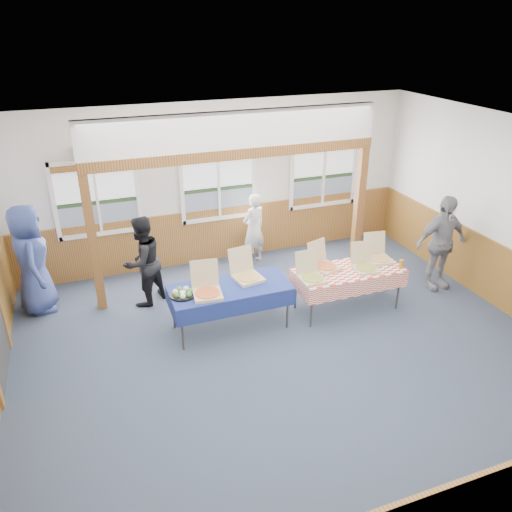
# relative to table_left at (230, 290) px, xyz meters

# --- Properties ---
(floor) EXTENTS (8.00, 8.00, 0.00)m
(floor) POSITION_rel_table_left_xyz_m (0.59, -0.92, -0.70)
(floor) COLOR #2C3648
(floor) RESTS_ON ground
(ceiling) EXTENTS (8.00, 8.00, 0.00)m
(ceiling) POSITION_rel_table_left_xyz_m (0.59, -0.92, 2.50)
(ceiling) COLOR white
(ceiling) RESTS_ON wall_back
(wall_back) EXTENTS (8.00, 0.00, 8.00)m
(wall_back) POSITION_rel_table_left_xyz_m (0.59, 2.58, 0.90)
(wall_back) COLOR silver
(wall_back) RESTS_ON floor
(wall_front) EXTENTS (8.00, 0.00, 8.00)m
(wall_front) POSITION_rel_table_left_xyz_m (0.59, -4.42, 0.90)
(wall_front) COLOR silver
(wall_front) RESTS_ON floor
(wainscot_back) EXTENTS (7.98, 0.05, 1.10)m
(wainscot_back) POSITION_rel_table_left_xyz_m (0.59, 2.55, -0.15)
(wainscot_back) COLOR brown
(wainscot_back) RESTS_ON floor
(wainscot_right) EXTENTS (0.05, 6.98, 1.10)m
(wainscot_right) POSITION_rel_table_left_xyz_m (4.57, -0.92, -0.15)
(wainscot_right) COLOR brown
(wainscot_right) RESTS_ON floor
(window_left) EXTENTS (1.56, 0.10, 1.46)m
(window_left) POSITION_rel_table_left_xyz_m (-1.71, 2.53, 0.98)
(window_left) COLOR white
(window_left) RESTS_ON wall_back
(window_mid) EXTENTS (1.56, 0.10, 1.46)m
(window_mid) POSITION_rel_table_left_xyz_m (0.59, 2.53, 0.98)
(window_mid) COLOR white
(window_mid) RESTS_ON wall_back
(window_right) EXTENTS (1.56, 0.10, 1.46)m
(window_right) POSITION_rel_table_left_xyz_m (2.89, 2.53, 0.98)
(window_right) COLOR white
(window_right) RESTS_ON wall_back
(post_left) EXTENTS (0.15, 0.15, 2.40)m
(post_left) POSITION_rel_table_left_xyz_m (-1.91, 1.38, 0.50)
(post_left) COLOR #5D3214
(post_left) RESTS_ON floor
(post_right) EXTENTS (0.15, 0.15, 2.40)m
(post_right) POSITION_rel_table_left_xyz_m (3.09, 1.38, 0.50)
(post_right) COLOR #5D3214
(post_right) RESTS_ON floor
(cross_beam) EXTENTS (5.15, 0.18, 0.18)m
(cross_beam) POSITION_rel_table_left_xyz_m (0.59, 1.38, 1.79)
(cross_beam) COLOR #5D3214
(cross_beam) RESTS_ON post_left
(table_left) EXTENTS (2.04, 1.28, 0.76)m
(table_left) POSITION_rel_table_left_xyz_m (0.00, 0.00, 0.00)
(table_left) COLOR #2F2F2F
(table_left) RESTS_ON floor
(table_right) EXTENTS (1.93, 1.09, 0.76)m
(table_right) POSITION_rel_table_left_xyz_m (2.05, -0.13, -0.00)
(table_right) COLOR #2F2F2F
(table_right) RESTS_ON floor
(pizza_box_a) EXTENTS (0.49, 0.57, 0.47)m
(pizza_box_a) POSITION_rel_table_left_xyz_m (-0.39, -0.11, 0.12)
(pizza_box_a) COLOR tan
(pizza_box_a) RESTS_ON table_left
(pizza_box_b) EXTENTS (0.50, 0.58, 0.46)m
(pizza_box_b) POSITION_rel_table_left_xyz_m (0.34, 0.16, 0.12)
(pizza_box_b) COLOR tan
(pizza_box_b) RESTS_ON table_left
(pizza_box_c) EXTENTS (0.39, 0.47, 0.42)m
(pizza_box_c) POSITION_rel_table_left_xyz_m (1.30, -0.23, 0.12)
(pizza_box_c) COLOR tan
(pizza_box_c) RESTS_ON table_right
(pizza_box_d) EXTENTS (0.52, 0.58, 0.43)m
(pizza_box_d) POSITION_rel_table_left_xyz_m (1.69, 0.06, 0.12)
(pizza_box_d) COLOR tan
(pizza_box_d) RESTS_ON table_right
(pizza_box_e) EXTENTS (0.44, 0.51, 0.41)m
(pizza_box_e) POSITION_rel_table_left_xyz_m (2.31, -0.21, 0.12)
(pizza_box_e) COLOR tan
(pizza_box_e) RESTS_ON table_right
(pizza_box_f) EXTENTS (0.46, 0.54, 0.44)m
(pizza_box_f) POSITION_rel_table_left_xyz_m (2.71, 0.01, 0.12)
(pizza_box_f) COLOR tan
(pizza_box_f) RESTS_ON table_right
(veggie_tray) EXTENTS (0.42, 0.42, 0.09)m
(veggie_tray) POSITION_rel_table_left_xyz_m (-0.75, -0.00, 0.09)
(veggie_tray) COLOR black
(veggie_tray) RESTS_ON table_left
(drink_glass) EXTENTS (0.07, 0.07, 0.15)m
(drink_glass) POSITION_rel_table_left_xyz_m (2.90, -0.38, 0.13)
(drink_glass) COLOR #9C6C1A
(drink_glass) RESTS_ON table_right
(woman_white) EXTENTS (0.63, 0.53, 1.48)m
(woman_white) POSITION_rel_table_left_xyz_m (1.17, 2.12, 0.04)
(woman_white) COLOR silver
(woman_white) RESTS_ON floor
(woman_black) EXTENTS (0.99, 0.95, 1.61)m
(woman_black) POSITION_rel_table_left_xyz_m (-1.16, 1.28, 0.10)
(woman_black) COLOR black
(woman_black) RESTS_ON floor
(man_blue) EXTENTS (0.67, 0.97, 1.90)m
(man_blue) POSITION_rel_table_left_xyz_m (-2.91, 1.69, 0.25)
(man_blue) COLOR navy
(man_blue) RESTS_ON floor
(person_grey) EXTENTS (1.05, 0.46, 1.78)m
(person_grey) POSITION_rel_table_left_xyz_m (3.99, -0.01, 0.19)
(person_grey) COLOR gray
(person_grey) RESTS_ON floor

